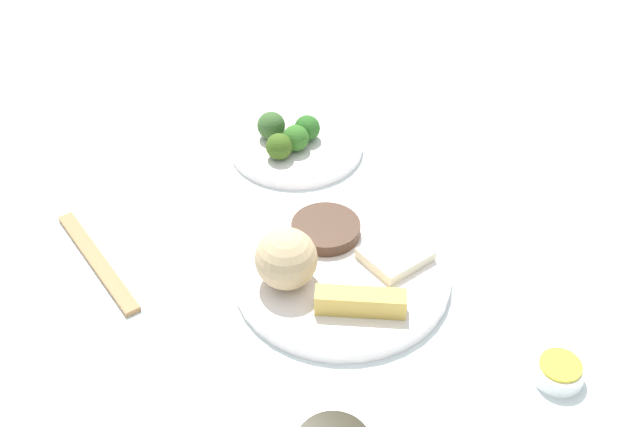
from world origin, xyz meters
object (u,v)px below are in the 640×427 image
object	(u,v)px
main_plate	(342,274)
sauce_ramekin_hot_mustard	(559,372)
chopsticks_pair	(97,261)
broccoli_plate	(297,146)

from	to	relation	value
main_plate	sauce_ramekin_hot_mustard	size ratio (longest dim) A/B	4.83
main_plate	chopsticks_pair	size ratio (longest dim) A/B	1.24
broccoli_plate	chopsticks_pair	xyz separation A→B (m)	(0.35, 0.09, -0.00)
main_plate	broccoli_plate	bearing A→B (deg)	-107.28
broccoli_plate	chopsticks_pair	size ratio (longest dim) A/B	0.93
sauce_ramekin_hot_mustard	chopsticks_pair	bearing A→B (deg)	-48.45
broccoli_plate	sauce_ramekin_hot_mustard	size ratio (longest dim) A/B	3.62
chopsticks_pair	main_plate	bearing A→B (deg)	144.81
broccoli_plate	sauce_ramekin_hot_mustard	bearing A→B (deg)	94.37
sauce_ramekin_hot_mustard	chopsticks_pair	xyz separation A→B (m)	(0.39, -0.44, -0.01)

